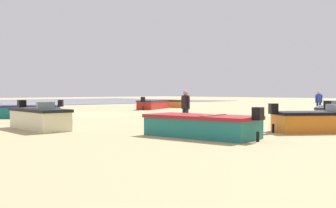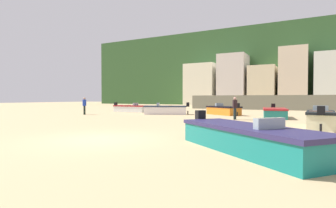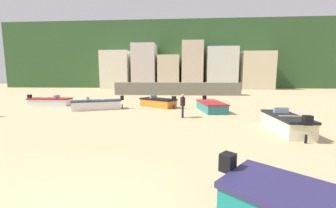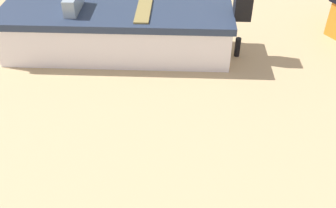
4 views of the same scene
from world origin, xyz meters
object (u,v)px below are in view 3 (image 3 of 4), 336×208
boat_white_6 (50,102)px  beach_walker_foreground (183,104)px  boat_cream_0 (286,123)px  boat_orange_7 (158,102)px  boat_white_1 (97,105)px  boat_teal_5 (211,106)px

boat_white_6 → beach_walker_foreground: size_ratio=2.60×
boat_cream_0 → beach_walker_foreground: (-5.20, 3.33, 0.50)m
boat_orange_7 → beach_walker_foreground: bearing=-120.8°
boat_cream_0 → boat_white_1: (-12.50, 6.38, -0.03)m
boat_white_1 → beach_walker_foreground: beach_walker_foreground is taller
boat_white_1 → boat_teal_5: 9.62m
boat_white_1 → boat_white_6: boat_white_1 is taller
boat_orange_7 → boat_white_6: bearing=123.3°
boat_white_1 → boat_white_6: 6.06m
boat_white_1 → boat_white_6: bearing=45.7°
boat_white_1 → boat_orange_7: 5.39m
boat_teal_5 → boat_white_6: 15.42m
beach_walker_foreground → boat_cream_0: bearing=61.6°
boat_white_1 → boat_white_6: (-5.64, 2.20, -0.05)m
boat_cream_0 → boat_white_6: (-18.15, 8.58, -0.07)m
boat_teal_5 → beach_walker_foreground: (-2.32, -3.08, 0.57)m
boat_cream_0 → beach_walker_foreground: 6.20m
boat_cream_0 → boat_orange_7: 11.20m
boat_orange_7 → beach_walker_foreground: size_ratio=2.27×
boat_orange_7 → boat_white_1: bearing=145.9°
boat_white_6 → boat_orange_7: boat_orange_7 is taller
boat_cream_0 → boat_orange_7: size_ratio=1.04×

